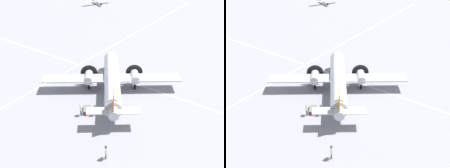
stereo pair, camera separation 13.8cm
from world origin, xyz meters
TOP-DOWN VIEW (x-y plane):
  - ground_plane at (0.00, 0.00)m, footprint 300.00×300.00m
  - apron_line_eastwest at (0.00, -4.54)m, footprint 120.00×0.16m
  - apron_line_northsouth at (10.98, 0.00)m, footprint 0.16×120.00m
  - airliner_main at (0.23, -0.32)m, footprint 19.53×18.23m
  - crew_foreground at (-7.68, 12.26)m, footprint 0.43×0.53m
  - passenger_boarding at (-1.43, 6.33)m, footprint 0.51×0.36m
  - ramp_agent at (0.18, 7.50)m, footprint 0.56×0.36m
  - suitcase_near_door at (-0.45, 7.03)m, footprint 0.39×0.16m
  - suitcase_upright_spare at (-0.23, 7.20)m, footprint 0.49×0.13m
  - baggage_cart at (0.09, 6.18)m, footprint 2.27×2.33m
  - light_aircraft_taxiing at (34.91, -41.44)m, footprint 6.99×8.92m

SIDE VIEW (x-z plane):
  - ground_plane at x=0.00m, z-range 0.00..0.00m
  - apron_line_eastwest at x=0.00m, z-range 0.00..0.01m
  - apron_line_northsouth at x=10.98m, z-range 0.00..0.01m
  - suitcase_upright_spare at x=-0.23m, z-range -0.02..0.47m
  - suitcase_near_door at x=-0.45m, z-range -0.02..0.47m
  - baggage_cart at x=0.09m, z-range 0.00..0.56m
  - light_aircraft_taxiing at x=34.91m, z-range -0.14..1.73m
  - passenger_boarding at x=-1.43m, z-range 0.21..1.85m
  - ramp_agent at x=0.18m, z-range 0.20..2.01m
  - crew_foreground at x=-7.68m, z-range 0.23..2.07m
  - airliner_main at x=0.23m, z-range -0.34..5.27m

